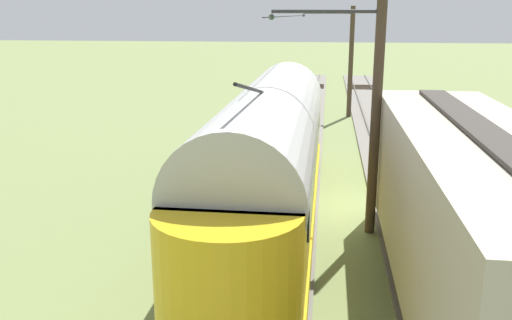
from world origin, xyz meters
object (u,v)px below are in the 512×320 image
(boxcar_adjacent, at_px, (472,218))
(switch_stand, at_px, (409,125))
(catenary_pole_mid_near, at_px, (372,114))
(catenary_pole_foreground, at_px, (349,60))
(vintage_streetcar, at_px, (271,153))

(boxcar_adjacent, distance_m, switch_stand, 17.36)
(boxcar_adjacent, relative_size, catenary_pole_mid_near, 1.80)
(boxcar_adjacent, distance_m, catenary_pole_mid_near, 4.86)
(boxcar_adjacent, height_order, catenary_pole_foreground, catenary_pole_foreground)
(boxcar_adjacent, bearing_deg, switch_stand, -94.00)
(catenary_pole_foreground, distance_m, switch_stand, 7.10)
(boxcar_adjacent, xyz_separation_m, switch_stand, (-1.21, -17.26, -1.46))
(boxcar_adjacent, xyz_separation_m, catenary_pole_foreground, (1.72, -23.11, 1.31))
(vintage_streetcar, bearing_deg, catenary_pole_mid_near, 179.69)
(catenary_pole_mid_near, bearing_deg, boxcar_adjacent, 111.55)
(catenary_pole_mid_near, xyz_separation_m, switch_stand, (-2.92, -12.91, -2.77))
(vintage_streetcar, xyz_separation_m, catenary_pole_foreground, (-2.81, -18.74, 1.22))
(boxcar_adjacent, distance_m, catenary_pole_foreground, 23.21)
(vintage_streetcar, relative_size, boxcar_adjacent, 1.37)
(boxcar_adjacent, xyz_separation_m, catenary_pole_mid_near, (1.72, -4.35, 1.31))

